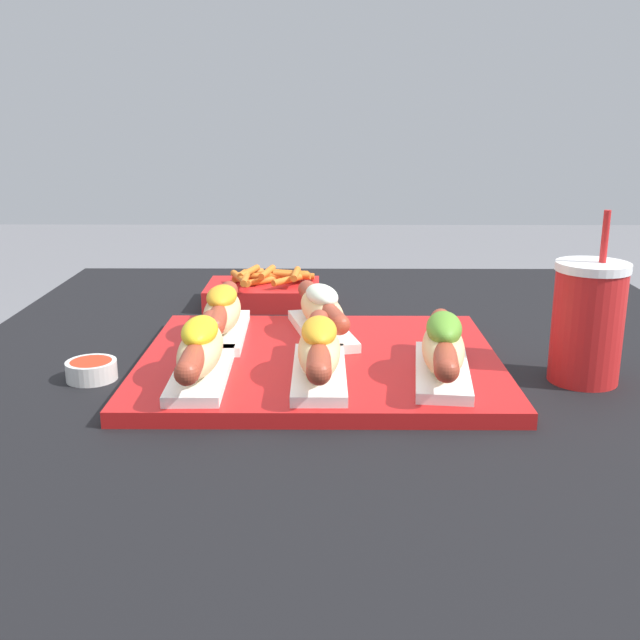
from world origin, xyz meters
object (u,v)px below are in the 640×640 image
serving_tray (320,362)px  hot_dog_2 (443,347)px  hot_dog_0 (201,350)px  drink_cup (588,322)px  hot_dog_4 (322,311)px  hot_dog_3 (222,312)px  fries_basket (264,292)px  sauce_bowl (92,369)px  hot_dog_1 (319,350)px

serving_tray → hot_dog_2: (0.14, -0.08, 0.04)m
hot_dog_0 → hot_dog_2: hot_dog_2 is taller
drink_cup → hot_dog_4: bearing=157.4°
hot_dog_2 → hot_dog_3: hot_dog_2 is taller
hot_dog_3 → drink_cup: 0.46m
drink_cup → fries_basket: bearing=138.4°
fries_basket → hot_dog_3: bearing=-98.4°
fries_basket → hot_dog_4: bearing=-67.3°
sauce_bowl → fries_basket: 0.41m
sauce_bowl → fries_basket: (0.18, 0.36, 0.01)m
sauce_bowl → drink_cup: size_ratio=0.30×
hot_dog_0 → hot_dog_1: (0.13, 0.00, -0.00)m
hot_dog_3 → hot_dog_0: bearing=-90.9°
fries_basket → sauce_bowl: bearing=-116.1°
serving_tray → drink_cup: size_ratio=2.17×
hot_dog_2 → fries_basket: (-0.24, 0.40, -0.03)m
hot_dog_3 → sauce_bowl: size_ratio=3.70×
hot_dog_0 → hot_dog_4: (0.14, 0.17, -0.00)m
serving_tray → hot_dog_3: hot_dog_3 is taller
hot_dog_1 → sauce_bowl: hot_dog_1 is taller
hot_dog_1 → hot_dog_2: 0.14m
drink_cup → fries_basket: drink_cup is taller
hot_dog_0 → hot_dog_2: size_ratio=1.01×
hot_dog_2 → fries_basket: hot_dog_2 is taller
hot_dog_3 → sauce_bowl: hot_dog_3 is taller
drink_cup → hot_dog_1: bearing=-172.5°
hot_dog_1 → drink_cup: (0.32, 0.04, 0.02)m
hot_dog_0 → hot_dog_2: bearing=1.9°
hot_dog_2 → fries_basket: 0.47m
hot_dog_0 → fries_basket: bearing=84.6°
hot_dog_1 → serving_tray: bearing=89.8°
hot_dog_0 → drink_cup: bearing=5.5°
serving_tray → hot_dog_4: bearing=88.7°
hot_dog_4 → drink_cup: bearing=-22.6°
hot_dog_4 → sauce_bowl: size_ratio=3.61×
hot_dog_1 → sauce_bowl: size_ratio=3.70×
hot_dog_2 → hot_dog_1: bearing=-177.1°
hot_dog_0 → fries_basket: (0.04, 0.41, -0.03)m
hot_dog_2 → hot_dog_0: bearing=-178.1°
sauce_bowl → hot_dog_3: bearing=40.5°
hot_dog_0 → hot_dog_4: hot_dog_0 is taller
hot_dog_2 → drink_cup: 0.18m
serving_tray → hot_dog_0: (-0.13, -0.08, 0.04)m
hot_dog_0 → fries_basket: size_ratio=1.20×
hot_dog_3 → hot_dog_4: (0.13, 0.01, -0.00)m
hot_dog_1 → fries_basket: bearing=103.3°
hot_dog_4 → drink_cup: (0.31, -0.13, 0.02)m
hot_dog_2 → hot_dog_4: hot_dog_2 is taller
hot_dog_4 → drink_cup: drink_cup is taller
hot_dog_3 → drink_cup: bearing=-15.2°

